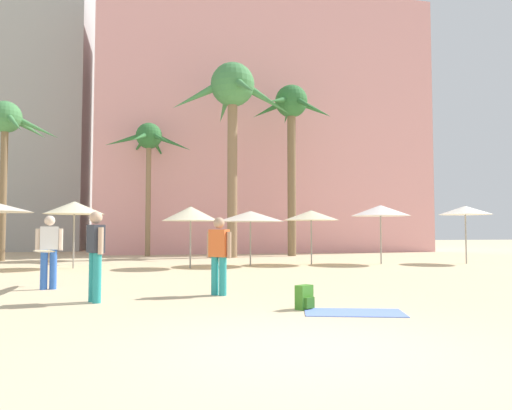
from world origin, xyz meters
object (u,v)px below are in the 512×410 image
object	(u,v)px
palm_tree_center	(149,144)
cafe_umbrella_6	(380,211)
cafe_umbrella_7	(465,210)
beach_towel	(354,313)
person_mid_left	(48,250)
backpack	(305,298)
palm_tree_far_left	(5,128)
cafe_umbrella_2	(311,215)
cafe_umbrella_0	(191,214)
palm_tree_far_right	(233,98)
person_near_right	(95,252)
person_mid_center	(219,252)
palm_tree_left	(291,117)
cafe_umbrella_5	(74,208)
cafe_umbrella_4	(250,216)

from	to	relation	value
palm_tree_center	cafe_umbrella_6	world-z (taller)	palm_tree_center
cafe_umbrella_7	cafe_umbrella_6	bearing A→B (deg)	172.02
beach_towel	person_mid_left	xyz separation A→B (m)	(-5.62, 4.49, 0.93)
backpack	person_mid_left	world-z (taller)	person_mid_left
palm_tree_far_left	person_mid_left	distance (m)	13.74
palm_tree_center	cafe_umbrella_2	world-z (taller)	palm_tree_center
cafe_umbrella_0	palm_tree_far_right	bearing A→B (deg)	67.61
cafe_umbrella_0	person_mid_left	world-z (taller)	cafe_umbrella_0
person_mid_left	person_near_right	bearing A→B (deg)	19.58
palm_tree_far_left	person_mid_center	world-z (taller)	palm_tree_far_left
palm_tree_left	cafe_umbrella_5	xyz separation A→B (m)	(-10.43, -6.69, -5.51)
cafe_umbrella_5	cafe_umbrella_6	distance (m)	12.08
beach_towel	palm_tree_center	bearing A→B (deg)	99.80
palm_tree_left	beach_towel	world-z (taller)	palm_tree_left
cafe_umbrella_4	person_mid_left	bearing A→B (deg)	-133.72
palm_tree_center	cafe_umbrella_2	xyz separation A→B (m)	(6.53, -8.04, -4.13)
person_mid_center	backpack	bearing A→B (deg)	70.33
cafe_umbrella_0	palm_tree_left	bearing A→B (deg)	50.28
palm_tree_center	cafe_umbrella_4	bearing A→B (deg)	-64.23
palm_tree_far_right	cafe_umbrella_7	xyz separation A→B (m)	(8.77, -6.83, -6.13)
palm_tree_center	person_mid_center	bearing A→B (deg)	-85.02
palm_tree_far_left	palm_tree_far_right	xyz separation A→B (m)	(10.80, 0.51, 2.22)
cafe_umbrella_0	cafe_umbrella_7	xyz separation A→B (m)	(11.53, -0.14, 0.23)
palm_tree_left	palm_tree_far_right	bearing A→B (deg)	-166.72
palm_tree_far_left	cafe_umbrella_4	world-z (taller)	palm_tree_far_left
cafe_umbrella_7	backpack	size ratio (longest dim) A/B	5.79
cafe_umbrella_0	cafe_umbrella_6	size ratio (longest dim) A/B	0.93
palm_tree_center	palm_tree_far_left	bearing A→B (deg)	-157.45
person_near_right	cafe_umbrella_2	bearing A→B (deg)	-157.13
beach_towel	person_near_right	xyz separation A→B (m)	(-4.34, 2.21, 0.95)
beach_towel	backpack	distance (m)	0.89
cafe_umbrella_0	backpack	xyz separation A→B (m)	(1.12, -9.76, -1.81)
cafe_umbrella_2	person_mid_center	bearing A→B (deg)	-121.01
cafe_umbrella_4	cafe_umbrella_0	bearing A→B (deg)	-163.26
cafe_umbrella_4	palm_tree_center	bearing A→B (deg)	115.77
cafe_umbrella_5	person_mid_left	world-z (taller)	cafe_umbrella_5
cafe_umbrella_4	cafe_umbrella_5	bearing A→B (deg)	179.20
cafe_umbrella_2	person_near_right	size ratio (longest dim) A/B	1.31
palm_tree_far_left	cafe_umbrella_5	bearing A→B (deg)	-54.27
palm_tree_far_left	palm_tree_left	world-z (taller)	palm_tree_left
cafe_umbrella_0	cafe_umbrella_7	bearing A→B (deg)	-0.70
cafe_umbrella_7	beach_towel	distance (m)	14.24
cafe_umbrella_0	person_near_right	size ratio (longest dim) A/B	1.31
palm_tree_left	beach_towel	xyz separation A→B (m)	(-4.44, -17.81, -7.72)
cafe_umbrella_4	beach_towel	world-z (taller)	cafe_umbrella_4
beach_towel	cafe_umbrella_2	bearing A→B (deg)	73.91
palm_tree_left	backpack	bearing A→B (deg)	-106.53
cafe_umbrella_7	cafe_umbrella_0	bearing A→B (deg)	179.30
palm_tree_far_left	backpack	bearing A→B (deg)	-60.11
cafe_umbrella_0	beach_towel	distance (m)	10.64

